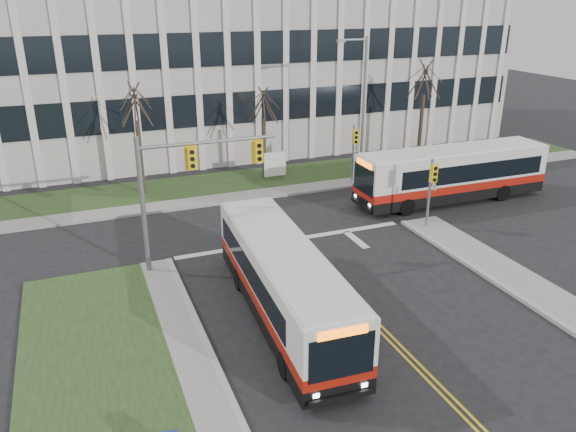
# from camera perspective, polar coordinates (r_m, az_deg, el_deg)

# --- Properties ---
(ground) EXTENTS (120.00, 120.00, 0.00)m
(ground) POSITION_cam_1_polar(r_m,az_deg,el_deg) (21.99, 8.58, -10.50)
(ground) COLOR black
(ground) RESTS_ON ground
(sidewalk_cross) EXTENTS (44.00, 1.60, 0.14)m
(sidewalk_cross) POSITION_cam_1_polar(r_m,az_deg,el_deg) (36.33, 3.64, 3.04)
(sidewalk_cross) COLOR #9E9B93
(sidewalk_cross) RESTS_ON ground
(building_lawn) EXTENTS (44.00, 5.00, 0.12)m
(building_lawn) POSITION_cam_1_polar(r_m,az_deg,el_deg) (38.76, 1.89, 4.26)
(building_lawn) COLOR #29421C
(building_lawn) RESTS_ON ground
(office_building) EXTENTS (40.00, 16.00, 12.00)m
(office_building) POSITION_cam_1_polar(r_m,az_deg,el_deg) (48.58, -3.82, 14.92)
(office_building) COLOR beige
(office_building) RESTS_ON ground
(mast_arm_signal) EXTENTS (6.11, 0.38, 6.20)m
(mast_arm_signal) POSITION_cam_1_polar(r_m,az_deg,el_deg) (24.59, -10.87, 3.84)
(mast_arm_signal) COLOR slate
(mast_arm_signal) RESTS_ON ground
(signal_pole_near) EXTENTS (0.34, 0.39, 3.80)m
(signal_pole_near) POSITION_cam_1_polar(r_m,az_deg,el_deg) (29.86, 14.36, 3.17)
(signal_pole_near) COLOR slate
(signal_pole_near) RESTS_ON ground
(signal_pole_far) EXTENTS (0.34, 0.39, 3.80)m
(signal_pole_far) POSITION_cam_1_polar(r_m,az_deg,el_deg) (36.77, 6.73, 7.12)
(signal_pole_far) COLOR slate
(signal_pole_far) RESTS_ON ground
(streetlight) EXTENTS (2.15, 0.25, 9.20)m
(streetlight) POSITION_cam_1_polar(r_m,az_deg,el_deg) (37.29, 7.48, 11.52)
(streetlight) COLOR slate
(streetlight) RESTS_ON ground
(directory_sign) EXTENTS (1.50, 0.12, 2.00)m
(directory_sign) POSITION_cam_1_polar(r_m,az_deg,el_deg) (37.11, -1.34, 5.26)
(directory_sign) COLOR slate
(directory_sign) RESTS_ON ground
(tree_left) EXTENTS (1.80, 1.80, 7.70)m
(tree_left) POSITION_cam_1_polar(r_m,az_deg,el_deg) (34.68, -15.24, 10.75)
(tree_left) COLOR #42352B
(tree_left) RESTS_ON ground
(tree_mid) EXTENTS (1.80, 1.80, 6.82)m
(tree_mid) POSITION_cam_1_polar(r_m,az_deg,el_deg) (36.72, -2.52, 11.03)
(tree_mid) COLOR #42352B
(tree_mid) RESTS_ON ground
(tree_right) EXTENTS (1.80, 1.80, 8.25)m
(tree_right) POSITION_cam_1_polar(r_m,az_deg,el_deg) (41.82, 13.71, 13.17)
(tree_right) COLOR #42352B
(tree_right) RESTS_ON ground
(bus_main) EXTENTS (2.96, 11.05, 2.92)m
(bus_main) POSITION_cam_1_polar(r_m,az_deg,el_deg) (21.27, -0.48, -6.86)
(bus_main) COLOR silver
(bus_main) RESTS_ON ground
(bus_cross) EXTENTS (11.84, 2.64, 3.15)m
(bus_cross) POSITION_cam_1_polar(r_m,az_deg,el_deg) (34.81, 16.28, 3.98)
(bus_cross) COLOR silver
(bus_cross) RESTS_ON ground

